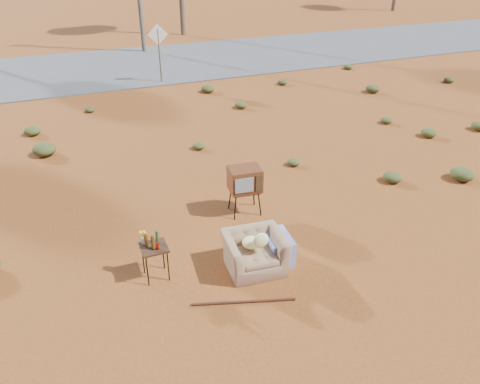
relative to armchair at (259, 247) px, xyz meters
name	(u,v)px	position (x,y,z in m)	size (l,w,h in m)	color
ground	(246,273)	(-0.29, -0.09, -0.41)	(140.00, 140.00, 0.00)	brown
highway	(111,67)	(-0.29, 14.91, -0.39)	(140.00, 7.00, 0.04)	#565659
armchair	(259,247)	(0.00, 0.00, 0.00)	(1.24, 0.77, 0.88)	#967352
tv_unit	(245,180)	(0.47, 1.77, 0.35)	(0.69, 0.58, 1.02)	black
side_table	(152,245)	(-1.76, 0.42, 0.24)	(0.44, 0.44, 0.89)	#3A2515
rusty_bar	(244,302)	(-0.61, -0.77, -0.39)	(0.04, 0.04, 1.66)	#4D2314
road_sign	(159,43)	(1.21, 11.91, 1.09)	(0.78, 0.06, 2.19)	brown
scrub_patch	(144,169)	(-1.11, 4.31, -0.27)	(17.49, 8.07, 0.33)	#3F4920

